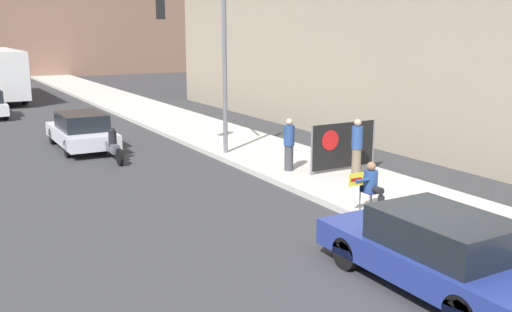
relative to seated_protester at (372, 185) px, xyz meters
name	(u,v)px	position (x,y,z in m)	size (l,w,h in m)	color
ground_plane	(414,288)	(-1.95, -3.40, -0.83)	(160.00, 160.00, 0.00)	#38383A
sidewalk_curb	(216,136)	(1.41, 11.60, -0.75)	(3.73, 90.00, 0.17)	beige
seated_protester	(372,185)	(0.00, 0.00, 0.00)	(0.95, 0.77, 1.22)	#474C56
jogger_on_sidewalk	(357,147)	(1.93, 2.92, 0.24)	(0.34, 0.34, 1.75)	#756651
pedestrian_behind	(289,144)	(0.52, 4.51, 0.19)	(0.34, 0.34, 1.66)	#424247
protest_banner	(343,145)	(1.97, 3.64, 0.16)	(2.50, 0.06, 1.53)	slate
traffic_light_pole	(202,44)	(-0.74, 8.20, 3.23)	(2.32, 2.09, 5.85)	slate
parked_car_curbside	(436,251)	(-1.63, -3.57, -0.12)	(1.88, 4.48, 1.41)	navy
car_on_road_nearest	(81,131)	(-4.15, 12.13, -0.12)	(1.85, 4.65, 1.41)	silver
motorcycle_on_road	(113,147)	(-3.73, 9.33, -0.31)	(0.28, 2.20, 1.20)	#565B60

